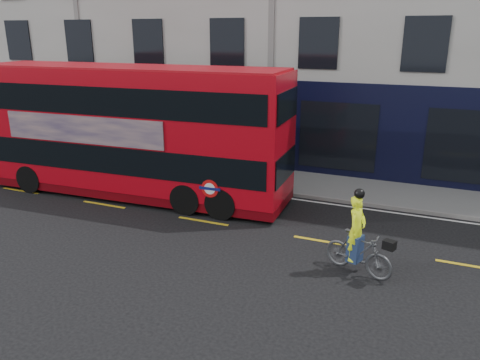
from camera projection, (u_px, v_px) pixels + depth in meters
The scene contains 7 objects.
ground at pixel (181, 239), 14.04m from camera, with size 120.00×120.00×0.00m, color black.
pavement at pixel (257, 178), 19.74m from camera, with size 60.00×3.00×0.12m, color slate.
kerb at pixel (244, 188), 18.42m from camera, with size 60.00×0.12×0.13m, color slate.
road_edge_line at pixel (241, 192), 18.17m from camera, with size 58.00×0.10×0.01m, color silver.
lane_dashes at pixel (203, 221), 15.36m from camera, with size 58.00×0.12×0.01m, color gold, non-canonical shape.
bus at pixel (131, 131), 17.22m from camera, with size 11.99×3.24×4.79m.
cyclist at pixel (358, 246), 11.88m from camera, with size 1.95×1.13×2.27m.
Camera 1 is at (6.60, -11.16, 5.96)m, focal length 35.00 mm.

